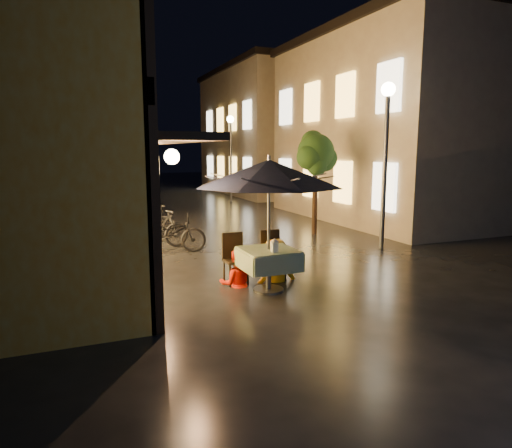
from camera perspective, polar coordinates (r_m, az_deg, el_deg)
name	(u,v)px	position (r m, az deg, el deg)	size (l,w,h in m)	color
ground	(320,280)	(9.20, 8.05, -6.99)	(90.00, 90.00, 0.00)	black
west_building	(3,96)	(11.73, -29.06, 13.76)	(5.90, 11.40, 7.40)	orange
east_building_near	(408,127)	(18.53, 18.44, 11.40)	(7.30, 9.30, 6.80)	#AA9E8A
east_building_far	(279,132)	(28.29, 2.87, 11.44)	(7.30, 10.30, 7.30)	#AA9E8A
street_tree	(316,155)	(13.95, 7.51, 8.59)	(1.43, 1.20, 3.15)	black
streetlamp_near	(386,136)	(12.19, 15.97, 10.58)	(0.36, 0.36, 4.23)	#59595E
streetlamp_far	(231,143)	(22.87, -3.19, 10.11)	(0.36, 0.36, 4.23)	#59595E
cafe_table	(268,259)	(8.32, 1.57, -4.44)	(0.99, 0.99, 0.78)	#59595E
patio_umbrella	(269,173)	(8.09, 1.62, 6.36)	(2.67, 2.67, 2.46)	#59595E
cafe_chair_left	(234,255)	(8.85, -2.74, -3.94)	(0.42, 0.42, 0.97)	black
cafe_chair_right	(272,252)	(9.14, 2.00, -3.51)	(0.42, 0.42, 0.97)	black
table_lantern	(275,244)	(8.02, 2.33, -2.55)	(0.16, 0.16, 0.25)	white
person_orange	(236,250)	(8.65, -2.49, -3.32)	(0.66, 0.51, 1.35)	red
person_yellow	(276,240)	(8.93, 2.49, -2.05)	(1.04, 0.60, 1.62)	#FFAB12
bicycle_0	(169,234)	(11.59, -10.87, -1.22)	(0.64, 1.85, 0.97)	black
bicycle_1	(157,230)	(12.10, -12.25, -0.68)	(0.48, 1.72, 1.03)	black
bicycle_2	(144,223)	(13.37, -13.88, 0.11)	(0.66, 1.89, 0.99)	black
bicycle_3	(140,220)	(14.32, -14.25, 0.47)	(0.42, 1.48, 0.89)	black
bicycle_4	(127,212)	(15.97, -15.87, 1.42)	(0.64, 1.84, 0.97)	black
bicycle_5	(136,212)	(15.67, -14.81, 1.47)	(0.49, 1.74, 1.05)	black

